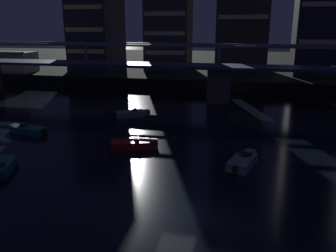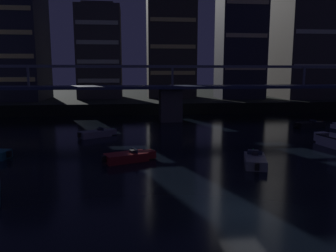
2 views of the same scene
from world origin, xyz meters
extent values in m
plane|color=black|center=(0.00, 0.00, 0.00)|extent=(400.00, 400.00, 0.00)
cube|color=black|center=(0.00, 86.06, 1.10)|extent=(240.00, 80.00, 2.20)
cube|color=#4C4944|center=(0.00, 38.06, 2.77)|extent=(3.60, 4.40, 5.55)
cube|color=#2D3856|center=(0.00, 38.06, 5.78)|extent=(95.05, 6.40, 0.45)
cube|color=slate|center=(0.00, 35.16, 9.20)|extent=(95.05, 0.36, 0.36)
cube|color=slate|center=(0.00, 40.96, 9.20)|extent=(95.05, 0.36, 0.36)
cube|color=slate|center=(-22.26, 35.16, 7.60)|extent=(0.30, 0.30, 3.20)
cube|color=slate|center=(0.00, 35.16, 7.60)|extent=(0.30, 0.30, 3.20)
cube|color=#282833|center=(-30.23, 59.00, 13.75)|extent=(9.42, 13.62, 23.09)
cube|color=#F2D172|center=(-30.23, 52.14, 6.82)|extent=(8.67, 0.10, 0.90)
cube|color=#F2D172|center=(-30.23, 52.14, 11.44)|extent=(8.67, 0.10, 0.90)
cube|color=#F2D172|center=(-30.23, 52.14, 16.05)|extent=(8.67, 0.10, 0.90)
cube|color=#423D38|center=(-13.77, 62.27, 12.67)|extent=(9.98, 8.87, 20.93)
cube|color=beige|center=(-13.77, 57.79, 6.39)|extent=(9.18, 0.10, 0.90)
cube|color=beige|center=(-13.77, 57.79, 10.57)|extent=(9.18, 0.10, 0.90)
cube|color=beige|center=(-13.77, 57.79, 14.76)|extent=(9.18, 0.10, 0.90)
cube|color=#38332D|center=(3.05, 62.80, 16.98)|extent=(11.26, 8.52, 29.56)
cube|color=#F2D172|center=(3.05, 58.49, 8.11)|extent=(10.36, 0.10, 0.90)
cube|color=#F2D172|center=(3.05, 58.49, 14.02)|extent=(10.36, 0.10, 0.90)
cube|color=beige|center=(18.68, 53.96, 9.20)|extent=(9.33, 0.10, 0.90)
cube|color=beige|center=(18.68, 53.96, 16.20)|extent=(9.33, 0.10, 0.90)
cube|color=#B2AD9E|center=(-48.21, 50.06, 4.40)|extent=(12.00, 6.00, 4.40)
cube|color=gray|center=(4.27, 9.52, 0.40)|extent=(2.85, 4.26, 0.80)
cube|color=gray|center=(4.96, 11.82, 0.45)|extent=(1.21, 1.15, 0.70)
cube|color=#283342|center=(4.51, 10.33, 0.98)|extent=(1.32, 0.48, 0.36)
cube|color=#262628|center=(4.44, 10.09, 0.92)|extent=(0.65, 0.54, 0.24)
cube|color=black|center=(3.65, 7.45, 0.50)|extent=(0.45, 0.45, 0.60)
sphere|color=#33D84C|center=(5.03, 12.06, 0.88)|extent=(0.12, 0.12, 0.12)
cube|color=#196066|center=(-20.52, 14.71, 0.40)|extent=(4.20, 2.57, 0.80)
cube|color=#196066|center=(-22.87, 15.21, 0.45)|extent=(1.09, 1.16, 0.70)
cube|color=#283342|center=(-21.35, 14.89, 0.98)|extent=(0.38, 1.34, 0.36)
cube|color=#262628|center=(-21.10, 14.84, 0.92)|extent=(0.51, 0.63, 0.24)
cube|color=black|center=(-18.41, 14.26, 0.50)|extent=(0.43, 0.43, 0.60)
sphere|color=#33D84C|center=(-23.11, 15.26, 0.88)|extent=(0.12, 0.12, 0.12)
cube|color=gray|center=(-11.35, 24.68, 0.40)|extent=(4.28, 3.53, 0.80)
cube|color=gray|center=(-9.28, 25.89, 0.45)|extent=(1.28, 1.31, 0.70)
cube|color=#283342|center=(-10.62, 25.11, 0.98)|extent=(0.77, 1.22, 0.36)
cube|color=#262628|center=(-10.84, 24.98, 0.92)|extent=(0.63, 0.69, 0.24)
cube|color=black|center=(-13.22, 23.59, 0.50)|extent=(0.49, 0.49, 0.60)
sphere|color=#33D84C|center=(-9.06, 26.02, 0.88)|extent=(0.12, 0.12, 0.12)
cube|color=maroon|center=(-7.22, 12.14, 0.40)|extent=(4.29, 3.05, 0.80)
cube|color=maroon|center=(-4.97, 12.97, 0.45)|extent=(1.19, 1.24, 0.70)
cube|color=#283342|center=(-6.43, 12.43, 0.98)|extent=(0.56, 1.30, 0.36)
cube|color=#262628|center=(-6.66, 12.35, 0.92)|extent=(0.57, 0.66, 0.24)
cube|color=black|center=(-9.25, 11.39, 0.50)|extent=(0.46, 0.46, 0.60)
sphere|color=#33D84C|center=(-4.74, 13.06, 0.88)|extent=(0.12, 0.12, 0.12)
cube|color=#196066|center=(-16.41, 3.88, 0.40)|extent=(3.01, 4.29, 0.80)
cube|color=black|center=(-17.14, 5.91, 0.50)|extent=(0.46, 0.46, 0.60)
camera|label=1|loc=(3.98, -21.39, 12.44)|focal=38.04mm
camera|label=2|loc=(-6.69, -18.31, 8.26)|focal=35.58mm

